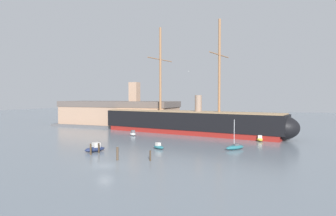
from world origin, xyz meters
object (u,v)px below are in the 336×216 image
object	(u,v)px
motorboat_distant_centre	(209,126)
tall_ship	(188,122)
motorboat_alongside_stern	(260,139)
mooring_piling_midwater	(117,154)
mooring_piling_left_pair	(150,156)
seagull_in_flight	(189,71)
motorboat_alongside_bow	(133,134)
mooring_piling_nearest	(99,148)
motorboat_foreground_left	(95,149)
motorboat_near_centre	(159,147)
mooring_piling_right_pair	(91,149)
sailboat_mid_right	(235,147)
dockside_warehouse_left	(119,114)

from	to	relation	value
motorboat_distant_centre	tall_ship	bearing A→B (deg)	-93.64
motorboat_alongside_stern	mooring_piling_midwater	size ratio (longest dim) A/B	1.65
mooring_piling_left_pair	seagull_in_flight	size ratio (longest dim) A/B	1.93
tall_ship	seagull_in_flight	distance (m)	20.93
motorboat_alongside_bow	mooring_piling_nearest	world-z (taller)	mooring_piling_nearest
mooring_piling_nearest	mooring_piling_left_pair	distance (m)	12.87
motorboat_foreground_left	motorboat_near_centre	bearing A→B (deg)	37.50
motorboat_alongside_stern	seagull_in_flight	distance (m)	24.53
motorboat_foreground_left	mooring_piling_right_pair	size ratio (longest dim) A/B	2.23
sailboat_mid_right	mooring_piling_nearest	world-z (taller)	sailboat_mid_right
motorboat_alongside_bow	dockside_warehouse_left	size ratio (longest dim) A/B	0.08
mooring_piling_left_pair	mooring_piling_right_pair	bearing A→B (deg)	176.95
tall_ship	mooring_piling_midwater	size ratio (longest dim) A/B	29.57
motorboat_foreground_left	dockside_warehouse_left	distance (m)	54.07
motorboat_near_centre	mooring_piling_nearest	world-z (taller)	mooring_piling_nearest
motorboat_alongside_bow	mooring_piling_nearest	distance (m)	27.32
mooring_piling_midwater	seagull_in_flight	world-z (taller)	seagull_in_flight
sailboat_mid_right	mooring_piling_right_pair	world-z (taller)	sailboat_mid_right
sailboat_mid_right	motorboat_distant_centre	world-z (taller)	sailboat_mid_right
motorboat_alongside_bow	mooring_piling_left_pair	bearing A→B (deg)	-56.05
sailboat_mid_right	seagull_in_flight	size ratio (longest dim) A/B	6.76
motorboat_distant_centre	mooring_piling_left_pair	bearing A→B (deg)	-85.01
sailboat_mid_right	mooring_piling_midwater	distance (m)	25.19
motorboat_foreground_left	mooring_piling_right_pair	xyz separation A→B (m)	(1.14, -2.92, 0.41)
mooring_piling_midwater	dockside_warehouse_left	xyz separation A→B (m)	(-32.77, 53.42, 3.59)
motorboat_alongside_stern	motorboat_distant_centre	distance (m)	34.13
tall_ship	mooring_piling_midwater	bearing A→B (deg)	-88.78
motorboat_foreground_left	mooring_piling_nearest	distance (m)	1.76
motorboat_alongside_bow	motorboat_distant_centre	distance (m)	33.39
sailboat_mid_right	tall_ship	bearing A→B (deg)	128.52
sailboat_mid_right	mooring_piling_right_pair	size ratio (longest dim) A/B	3.01
motorboat_near_centre	motorboat_alongside_bow	bearing A→B (deg)	132.35
dockside_warehouse_left	motorboat_alongside_bow	bearing A→B (deg)	-50.40
motorboat_near_centre	mooring_piling_nearest	distance (m)	12.58
motorboat_distant_centre	seagull_in_flight	bearing A→B (deg)	-83.48
dockside_warehouse_left	motorboat_foreground_left	bearing A→B (deg)	-63.27
sailboat_mid_right	mooring_piling_left_pair	world-z (taller)	sailboat_mid_right
tall_ship	seagull_in_flight	world-z (taller)	tall_ship
mooring_piling_right_pair	mooring_piling_midwater	bearing A→B (deg)	-17.66
tall_ship	motorboat_alongside_stern	size ratio (longest dim) A/B	17.88
motorboat_alongside_stern	seagull_in_flight	world-z (taller)	seagull_in_flight
tall_ship	motorboat_distant_centre	xyz separation A→B (m)	(1.26, 19.83, -2.98)
mooring_piling_nearest	motorboat_foreground_left	bearing A→B (deg)	150.53
mooring_piling_left_pair	mooring_piling_midwater	size ratio (longest dim) A/B	0.78
motorboat_distant_centre	mooring_piling_nearest	size ratio (longest dim) A/B	1.93
motorboat_alongside_bow	motorboat_alongside_stern	bearing A→B (deg)	4.33
seagull_in_flight	tall_ship	bearing A→B (deg)	109.44
sailboat_mid_right	motorboat_alongside_stern	xyz separation A→B (m)	(3.53, 14.96, -0.00)
motorboat_near_centre	seagull_in_flight	world-z (taller)	seagull_in_flight
motorboat_foreground_left	motorboat_alongside_stern	size ratio (longest dim) A/B	1.23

